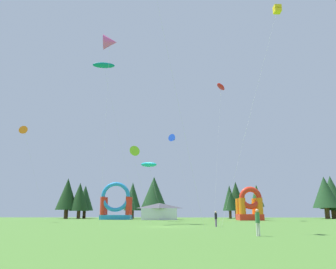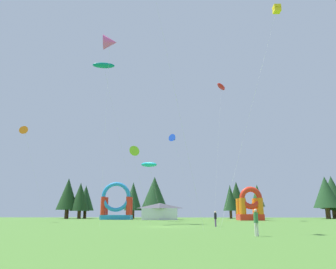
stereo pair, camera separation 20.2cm
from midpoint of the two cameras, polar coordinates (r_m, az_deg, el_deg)
The scene contains 25 objects.
ground_plane at distance 36.15m, azimuth -0.70°, elevation -15.80°, with size 120.00×120.00×0.00m, color #47752D.
kite_teal_parafoil at distance 52.64m, azimuth -11.06°, elevation 11.74°, with size 7.39×3.48×24.27m.
kite_lime_delta at distance 42.36m, azimuth -6.03°, elevation -3.13°, with size 3.30×2.23×9.79m.
kite_orange_delta at distance 59.24m, azimuth -23.64°, elevation 0.46°, with size 5.41×1.74×15.39m.
kite_blue_delta at distance 63.23m, azimuth 1.08°, elevation -0.75°, with size 4.97×3.08×16.18m.
kite_cyan_parafoil at distance 56.41m, azimuth -3.26°, elevation -5.27°, with size 4.37×3.49×10.10m.
kite_red_parafoil at distance 67.15m, azimuth 9.35°, elevation 8.23°, with size 4.21×8.41×26.62m.
kite_yellow_box at distance 42.07m, azimuth 18.57°, elevation 19.96°, with size 7.81×0.82×24.69m.
kite_pink_delta at distance 54.30m, azimuth -9.99°, elevation 15.57°, with size 2.64×6.27×28.86m.
person_midfield at distance 22.98m, azimuth 15.35°, elevation -14.17°, with size 0.40×0.40×1.74m.
person_far_side at distance 36.67m, azimuth 8.44°, elevation -14.12°, with size 0.38×0.38×1.63m.
inflatable_yellow_castle at distance 70.02m, azimuth -8.93°, elevation -12.13°, with size 6.24×3.52×7.60m.
inflatable_red_slide at distance 65.26m, azimuth 14.20°, elevation -12.38°, with size 4.43×4.92×6.19m.
festival_tent at distance 67.38m, azimuth -1.32°, elevation -13.27°, with size 6.93×4.49×3.28m.
tree_row_0 at distance 81.70m, azimuth -17.00°, elevation -9.91°, with size 5.08×5.08×9.35m.
tree_row_1 at distance 80.80m, azimuth -15.01°, elevation -10.46°, with size 4.47×4.47×8.29m.
tree_row_2 at distance 83.87m, azimuth -14.11°, elevation -10.70°, with size 4.17×4.17×7.92m.
tree_row_3 at distance 80.04m, azimuth -6.03°, elevation -10.70°, with size 4.20×4.20×8.51m.
tree_row_4 at distance 81.06m, azimuth -2.31°, elevation -10.05°, with size 6.21×6.21×10.00m.
tree_row_5 at distance 80.08m, azimuth 10.88°, elevation -10.81°, with size 3.44×3.44×7.80m.
tree_row_6 at distance 81.80m, azimuth 11.94°, elevation -10.32°, with size 4.21×4.21×8.72m.
tree_row_7 at distance 81.58m, azimuth 15.40°, elevation -10.29°, with size 3.25×3.25×7.90m.
tree_row_8 at distance 84.50m, azimuth 25.89°, elevation -9.05°, with size 5.89×5.89×9.59m.
tree_row_9 at distance 88.63m, azimuth 26.82°, elevation -9.00°, with size 6.05×6.05×10.06m.
tree_row_10 at distance 88.89m, azimuth 27.13°, elevation -9.97°, with size 3.43×3.43×7.33m.
Camera 2 is at (1.95, -36.07, 1.54)m, focal length 34.91 mm.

